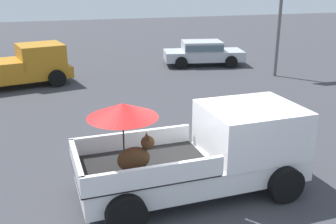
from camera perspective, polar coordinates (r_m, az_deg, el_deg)
ground_plane at (r=9.15m, az=3.52°, el=-11.48°), size 80.00×80.00×0.00m
pickup_truck_main at (r=8.83m, az=6.04°, el=-5.52°), size 5.11×2.39×2.33m
pickup_truck_red at (r=18.79m, az=-20.69°, el=6.13°), size 5.08×2.99×1.80m
parked_sedan_near at (r=22.10m, az=5.04°, el=8.65°), size 4.55×2.58×1.33m
motel_sign at (r=19.88m, az=15.96°, el=14.55°), size 1.40×0.16×4.77m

